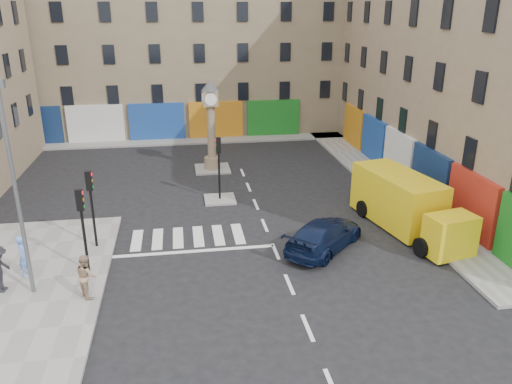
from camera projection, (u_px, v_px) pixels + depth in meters
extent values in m
plane|color=black|center=(280.00, 262.00, 22.41)|extent=(120.00, 120.00, 0.00)
cube|color=gray|center=(7.00, 306.00, 18.94)|extent=(7.00, 16.00, 0.15)
cube|color=gray|center=(379.00, 179.00, 32.91)|extent=(2.60, 30.00, 0.15)
cube|color=gray|center=(182.00, 141.00, 42.37)|extent=(32.00, 2.40, 0.15)
cube|color=gray|center=(220.00, 199.00, 29.51)|extent=(1.80, 1.80, 0.12)
cube|color=gray|center=(212.00, 169.00, 35.07)|extent=(2.40, 2.40, 0.12)
cube|color=#8C745C|center=(486.00, 54.00, 31.06)|extent=(10.00, 30.00, 16.00)
cube|color=#7E6E54|center=(176.00, 34.00, 44.81)|extent=(32.00, 10.00, 17.00)
cylinder|color=black|center=(85.00, 241.00, 20.86)|extent=(0.12, 0.12, 2.80)
cube|color=black|center=(80.00, 200.00, 20.21)|extent=(0.28, 0.22, 0.90)
cylinder|color=black|center=(94.00, 219.00, 23.08)|extent=(0.12, 0.12, 2.80)
cube|color=black|center=(89.00, 181.00, 22.44)|extent=(0.28, 0.22, 0.90)
cylinder|color=black|center=(219.00, 176.00, 29.00)|extent=(0.12, 0.12, 2.80)
cube|color=black|center=(218.00, 145.00, 28.36)|extent=(0.28, 0.22, 0.90)
cylinder|color=#595B60|center=(17.00, 197.00, 18.38)|extent=(0.16, 0.16, 8.00)
cylinder|color=#8C745C|center=(212.00, 163.00, 34.91)|extent=(1.10, 1.10, 0.80)
cylinder|color=#8C745C|center=(211.00, 132.00, 34.14)|extent=(0.56, 0.56, 3.60)
cube|color=#8C745C|center=(210.00, 98.00, 33.34)|extent=(1.00, 1.00, 1.00)
cylinder|color=white|center=(211.00, 100.00, 32.86)|extent=(0.80, 0.06, 0.80)
cone|color=#333338|center=(210.00, 85.00, 33.05)|extent=(1.20, 1.20, 0.70)
imported|color=black|center=(324.00, 235.00, 23.37)|extent=(4.90, 4.92, 1.43)
cube|color=yellow|center=(397.00, 198.00, 25.95)|extent=(3.29, 5.77, 2.60)
cube|color=yellow|center=(450.00, 235.00, 22.48)|extent=(2.38, 1.75, 1.92)
cube|color=black|center=(452.00, 227.00, 22.27)|extent=(2.09, 1.38, 0.79)
cylinder|color=black|center=(421.00, 247.00, 22.73)|extent=(0.46, 0.94, 0.91)
cylinder|color=black|center=(461.00, 240.00, 23.46)|extent=(0.46, 0.94, 0.91)
cylinder|color=black|center=(363.00, 209.00, 27.11)|extent=(0.46, 0.94, 0.91)
cylinder|color=black|center=(398.00, 203.00, 27.84)|extent=(0.46, 0.94, 0.91)
imported|color=#5F8AD9|center=(24.00, 256.00, 20.72)|extent=(0.45, 0.67, 1.78)
imported|color=#9C7B60|center=(86.00, 276.00, 19.21)|extent=(1.00, 1.07, 1.75)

